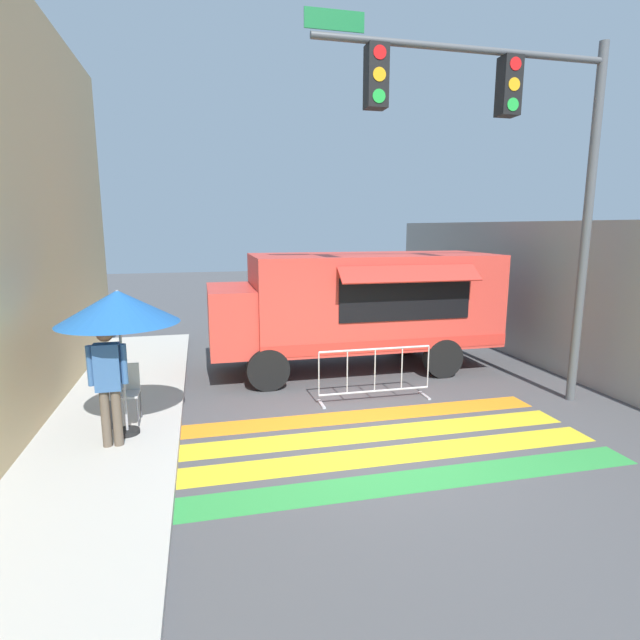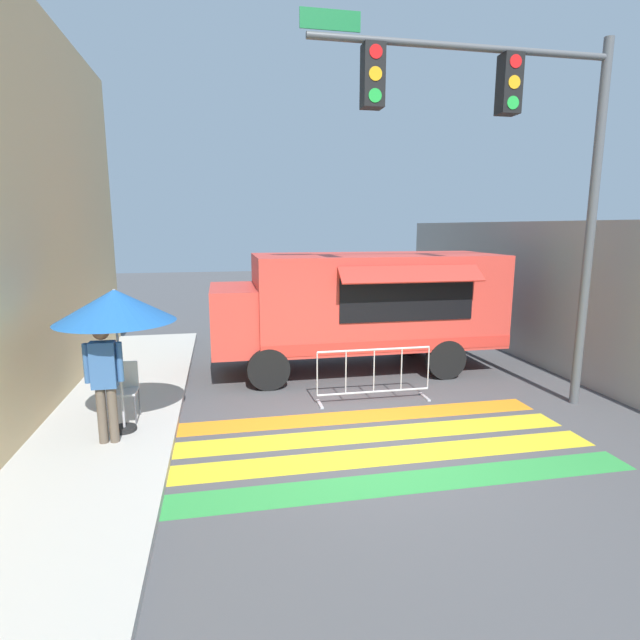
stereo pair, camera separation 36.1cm
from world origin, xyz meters
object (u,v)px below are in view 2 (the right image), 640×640
object	(u,v)px
vendor_person	(104,375)
patio_umbrella	(115,306)
food_truck	(355,303)
traffic_signal_pole	(509,141)
barricade_front	(374,375)
folding_chair	(124,385)

from	to	relation	value
vendor_person	patio_umbrella	bearing A→B (deg)	78.40
patio_umbrella	vendor_person	bearing A→B (deg)	-109.23
patio_umbrella	vendor_person	size ratio (longest dim) A/B	1.24
food_truck	traffic_signal_pole	bearing A→B (deg)	-58.96
food_truck	patio_umbrella	bearing A→B (deg)	-146.27
food_truck	barricade_front	size ratio (longest dim) A/B	2.91
food_truck	barricade_front	bearing A→B (deg)	-94.98
food_truck	traffic_signal_pole	distance (m)	4.56
traffic_signal_pole	patio_umbrella	xyz separation A→B (m)	(-6.19, -0.04, -2.51)
food_truck	folding_chair	distance (m)	5.17
traffic_signal_pole	folding_chair	distance (m)	7.37
vendor_person	traffic_signal_pole	bearing A→B (deg)	11.51
patio_umbrella	vendor_person	xyz separation A→B (m)	(-0.14, -0.39, -0.92)
folding_chair	barricade_front	size ratio (longest dim) A/B	0.43
traffic_signal_pole	vendor_person	size ratio (longest dim) A/B	3.57
patio_umbrella	traffic_signal_pole	bearing A→B (deg)	0.36
patio_umbrella	folding_chair	distance (m)	1.47
food_truck	barricade_front	xyz separation A→B (m)	(-0.18, -2.10, -1.03)
vendor_person	barricade_front	bearing A→B (deg)	23.56
patio_umbrella	barricade_front	xyz separation A→B (m)	(4.25, 0.86, -1.56)
patio_umbrella	folding_chair	size ratio (longest dim) A/B	2.36
patio_umbrella	folding_chair	bearing A→B (deg)	96.53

